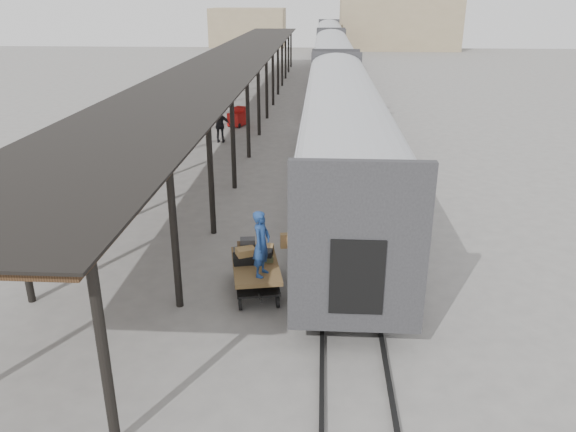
# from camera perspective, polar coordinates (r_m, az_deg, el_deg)

# --- Properties ---
(ground) EXTENTS (160.00, 160.00, 0.00)m
(ground) POSITION_cam_1_polar(r_m,az_deg,el_deg) (17.06, -4.90, -5.78)
(ground) COLOR slate
(ground) RESTS_ON ground
(train) EXTENTS (3.45, 76.01, 4.01)m
(train) POSITION_cam_1_polar(r_m,az_deg,el_deg) (49.07, 4.54, 15.41)
(train) COLOR silver
(train) RESTS_ON ground
(canopy) EXTENTS (4.90, 64.30, 4.15)m
(canopy) POSITION_cam_1_polar(r_m,az_deg,el_deg) (39.60, -5.15, 15.88)
(canopy) COLOR #422B19
(canopy) RESTS_ON ground
(rails) EXTENTS (1.54, 150.00, 0.12)m
(rails) POSITION_cam_1_polar(r_m,az_deg,el_deg) (49.61, 4.45, 12.41)
(rails) COLOR black
(rails) RESTS_ON ground
(building_far) EXTENTS (18.00, 10.00, 8.00)m
(building_far) POSITION_cam_1_polar(r_m,az_deg,el_deg) (93.80, 11.13, 18.74)
(building_far) COLOR tan
(building_far) RESTS_ON ground
(building_left) EXTENTS (12.00, 8.00, 6.00)m
(building_left) POSITION_cam_1_polar(r_m,az_deg,el_deg) (97.90, -4.06, 18.58)
(building_left) COLOR tan
(building_left) RESTS_ON ground
(baggage_cart) EXTENTS (1.69, 2.60, 0.86)m
(baggage_cart) POSITION_cam_1_polar(r_m,az_deg,el_deg) (15.74, -3.30, -5.54)
(baggage_cart) COLOR brown
(baggage_cart) RESTS_ON ground
(suitcase_stack) EXTENTS (1.20, 1.22, 0.57)m
(suitcase_stack) POSITION_cam_1_polar(r_m,az_deg,el_deg) (15.87, -3.76, -3.68)
(suitcase_stack) COLOR #3B3B3E
(suitcase_stack) RESTS_ON baggage_cart
(luggage_tug) EXTENTS (1.29, 1.56, 1.19)m
(luggage_tug) POSITION_cam_1_polar(r_m,az_deg,el_deg) (36.53, -5.06, 9.93)
(luggage_tug) COLOR maroon
(luggage_tug) RESTS_ON ground
(porter) EXTENTS (0.61, 0.76, 1.81)m
(porter) POSITION_cam_1_polar(r_m,az_deg,el_deg) (14.65, -2.71, -2.83)
(porter) COLOR navy
(porter) RESTS_ON baggage_cart
(pedestrian) EXTENTS (1.15, 0.49, 1.96)m
(pedestrian) POSITION_cam_1_polar(r_m,az_deg,el_deg) (32.31, -6.89, 9.12)
(pedestrian) COLOR black
(pedestrian) RESTS_ON ground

